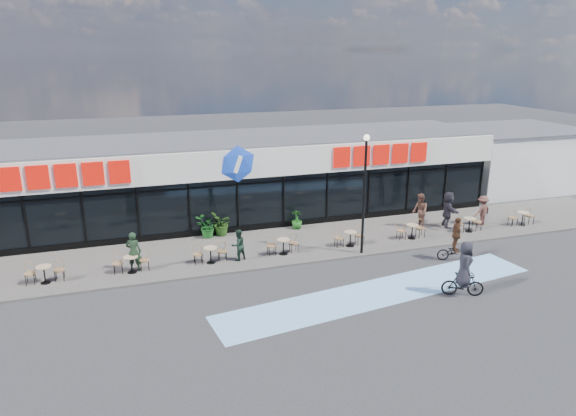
{
  "coord_description": "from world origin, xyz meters",
  "views": [
    {
      "loc": [
        -5.28,
        -18.11,
        9.28
      ],
      "look_at": [
        1.63,
        3.5,
        2.27
      ],
      "focal_mm": 32.0,
      "sensor_mm": 36.0,
      "label": 1
    }
  ],
  "objects_px": {
    "lamp_post": "(365,185)",
    "patron_right": "(238,245)",
    "potted_plant_left": "(222,224)",
    "patron_left": "(134,251)",
    "pedestrian_b": "(448,209)",
    "pedestrian_c": "(482,210)",
    "cyclist_b": "(456,244)",
    "potted_plant_right": "(297,219)",
    "potted_plant_mid": "(207,227)",
    "cyclist_a": "(464,273)",
    "pedestrian_a": "(420,211)"
  },
  "relations": [
    {
      "from": "potted_plant_left",
      "to": "pedestrian_b",
      "type": "xyz_separation_m",
      "value": [
        11.85,
        -2.38,
        0.36
      ]
    },
    {
      "from": "pedestrian_a",
      "to": "cyclist_a",
      "type": "height_order",
      "value": "cyclist_a"
    },
    {
      "from": "potted_plant_right",
      "to": "pedestrian_b",
      "type": "distance_m",
      "value": 8.14
    },
    {
      "from": "lamp_post",
      "to": "pedestrian_b",
      "type": "height_order",
      "value": "lamp_post"
    },
    {
      "from": "potted_plant_right",
      "to": "pedestrian_b",
      "type": "height_order",
      "value": "pedestrian_b"
    },
    {
      "from": "potted_plant_right",
      "to": "pedestrian_c",
      "type": "distance_m",
      "value": 10.14
    },
    {
      "from": "potted_plant_mid",
      "to": "patron_left",
      "type": "xyz_separation_m",
      "value": [
        -3.65,
        -3.09,
        0.31
      ]
    },
    {
      "from": "potted_plant_right",
      "to": "patron_right",
      "type": "relative_size",
      "value": 0.7
    },
    {
      "from": "lamp_post",
      "to": "patron_right",
      "type": "xyz_separation_m",
      "value": [
        -5.72,
        0.92,
        -2.57
      ]
    },
    {
      "from": "cyclist_b",
      "to": "potted_plant_right",
      "type": "bearing_deg",
      "value": 132.39
    },
    {
      "from": "pedestrian_a",
      "to": "cyclist_a",
      "type": "bearing_deg",
      "value": -11.16
    },
    {
      "from": "pedestrian_a",
      "to": "potted_plant_right",
      "type": "bearing_deg",
      "value": -98.18
    },
    {
      "from": "lamp_post",
      "to": "patron_right",
      "type": "relative_size",
      "value": 3.83
    },
    {
      "from": "pedestrian_c",
      "to": "cyclist_a",
      "type": "height_order",
      "value": "cyclist_a"
    },
    {
      "from": "pedestrian_b",
      "to": "potted_plant_mid",
      "type": "bearing_deg",
      "value": 94.93
    },
    {
      "from": "potted_plant_mid",
      "to": "cyclist_a",
      "type": "height_order",
      "value": "cyclist_a"
    },
    {
      "from": "pedestrian_a",
      "to": "cyclist_a",
      "type": "xyz_separation_m",
      "value": [
        -2.59,
        -7.4,
        -0.06
      ]
    },
    {
      "from": "potted_plant_mid",
      "to": "potted_plant_right",
      "type": "bearing_deg",
      "value": -0.73
    },
    {
      "from": "patron_left",
      "to": "pedestrian_c",
      "type": "distance_m",
      "value": 18.29
    },
    {
      "from": "pedestrian_b",
      "to": "patron_left",
      "type": "bearing_deg",
      "value": 108.0
    },
    {
      "from": "potted_plant_mid",
      "to": "pedestrian_a",
      "type": "height_order",
      "value": "pedestrian_a"
    },
    {
      "from": "pedestrian_c",
      "to": "cyclist_b",
      "type": "height_order",
      "value": "cyclist_b"
    },
    {
      "from": "potted_plant_left",
      "to": "patron_left",
      "type": "distance_m",
      "value": 5.47
    },
    {
      "from": "potted_plant_mid",
      "to": "patron_right",
      "type": "relative_size",
      "value": 0.78
    },
    {
      "from": "potted_plant_left",
      "to": "potted_plant_right",
      "type": "bearing_deg",
      "value": -2.61
    },
    {
      "from": "lamp_post",
      "to": "pedestrian_a",
      "type": "relative_size",
      "value": 2.98
    },
    {
      "from": "patron_right",
      "to": "cyclist_b",
      "type": "xyz_separation_m",
      "value": [
        9.5,
        -2.84,
        -0.03
      ]
    },
    {
      "from": "potted_plant_left",
      "to": "potted_plant_right",
      "type": "xyz_separation_m",
      "value": [
        4.03,
        -0.18,
        -0.11
      ]
    },
    {
      "from": "potted_plant_left",
      "to": "patron_right",
      "type": "bearing_deg",
      "value": -88.1
    },
    {
      "from": "pedestrian_b",
      "to": "cyclist_b",
      "type": "distance_m",
      "value": 4.52
    },
    {
      "from": "patron_left",
      "to": "potted_plant_mid",
      "type": "bearing_deg",
      "value": -124.32
    },
    {
      "from": "pedestrian_c",
      "to": "cyclist_a",
      "type": "distance_m",
      "value": 9.1
    },
    {
      "from": "patron_right",
      "to": "pedestrian_c",
      "type": "xyz_separation_m",
      "value": [
        13.74,
        0.8,
        0.09
      ]
    },
    {
      "from": "potted_plant_right",
      "to": "potted_plant_left",
      "type": "bearing_deg",
      "value": 177.39
    },
    {
      "from": "potted_plant_mid",
      "to": "pedestrian_c",
      "type": "height_order",
      "value": "pedestrian_c"
    },
    {
      "from": "cyclist_b",
      "to": "pedestrian_a",
      "type": "bearing_deg",
      "value": 80.05
    },
    {
      "from": "potted_plant_left",
      "to": "pedestrian_c",
      "type": "distance_m",
      "value": 14.11
    },
    {
      "from": "cyclist_a",
      "to": "cyclist_b",
      "type": "bearing_deg",
      "value": 59.57
    },
    {
      "from": "potted_plant_mid",
      "to": "pedestrian_a",
      "type": "xyz_separation_m",
      "value": [
        11.14,
        -1.91,
        0.37
      ]
    },
    {
      "from": "lamp_post",
      "to": "pedestrian_b",
      "type": "bearing_deg",
      "value": 18.41
    },
    {
      "from": "potted_plant_mid",
      "to": "patron_left",
      "type": "height_order",
      "value": "patron_left"
    },
    {
      "from": "patron_left",
      "to": "potted_plant_right",
      "type": "bearing_deg",
      "value": -144.88
    },
    {
      "from": "pedestrian_b",
      "to": "potted_plant_right",
      "type": "bearing_deg",
      "value": 89.38
    },
    {
      "from": "lamp_post",
      "to": "potted_plant_left",
      "type": "height_order",
      "value": "lamp_post"
    },
    {
      "from": "patron_left",
      "to": "pedestrian_b",
      "type": "height_order",
      "value": "pedestrian_b"
    },
    {
      "from": "pedestrian_a",
      "to": "pedestrian_b",
      "type": "distance_m",
      "value": 1.53
    },
    {
      "from": "pedestrian_a",
      "to": "pedestrian_b",
      "type": "xyz_separation_m",
      "value": [
        1.49,
        -0.35,
        0.04
      ]
    },
    {
      "from": "patron_left",
      "to": "patron_right",
      "type": "bearing_deg",
      "value": -167.75
    },
    {
      "from": "patron_right",
      "to": "pedestrian_b",
      "type": "distance_m",
      "value": 11.79
    },
    {
      "from": "potted_plant_right",
      "to": "patron_left",
      "type": "bearing_deg",
      "value": -160.27
    }
  ]
}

